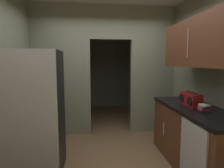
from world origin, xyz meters
TOP-DOWN VIEW (x-y plane):
  - kitchen_partition at (-0.04, 1.54)m, footprint 3.09×0.12m
  - adjoining_room_shell at (0.00, 3.28)m, footprint 3.09×2.59m
  - refrigerator at (-1.14, 0.09)m, footprint 0.82×0.73m
  - lower_cabinet_run at (1.21, -0.09)m, footprint 0.67×1.80m
  - dishwasher at (0.88, -0.60)m, footprint 0.02×0.56m
  - upper_cabinet_counterside at (1.21, -0.09)m, footprint 0.36×1.62m
  - boombox at (1.18, 0.04)m, footprint 0.16×0.41m
  - book_stack at (1.18, -0.31)m, footprint 0.14×0.16m

SIDE VIEW (x-z plane):
  - dishwasher at x=0.88m, z-range 0.00..0.86m
  - lower_cabinet_run at x=1.21m, z-range 0.00..0.92m
  - refrigerator at x=-1.14m, z-range 0.00..1.74m
  - book_stack at x=1.18m, z-range 0.92..1.02m
  - boombox at x=1.18m, z-range 0.91..1.13m
  - adjoining_room_shell at x=0.00m, z-range 0.00..2.78m
  - kitchen_partition at x=-0.04m, z-range 0.10..2.88m
  - upper_cabinet_counterside at x=1.21m, z-range 1.51..2.18m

